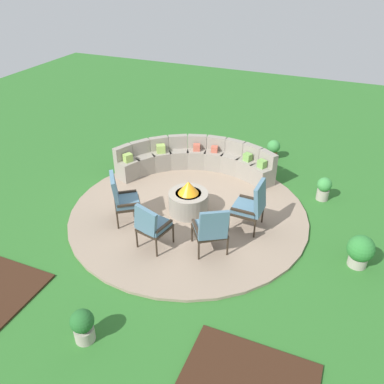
# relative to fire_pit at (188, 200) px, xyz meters

# --- Properties ---
(ground_plane) EXTENTS (24.00, 24.00, 0.00)m
(ground_plane) POSITION_rel_fire_pit_xyz_m (0.00, 0.00, -0.36)
(ground_plane) COLOR #2D6B28
(patio_circle) EXTENTS (5.19, 5.19, 0.06)m
(patio_circle) POSITION_rel_fire_pit_xyz_m (0.00, 0.00, -0.33)
(patio_circle) COLOR gray
(patio_circle) RESTS_ON ground_plane
(fire_pit) EXTENTS (0.86, 0.86, 0.76)m
(fire_pit) POSITION_rel_fire_pit_xyz_m (0.00, 0.00, 0.00)
(fire_pit) COLOR gray
(fire_pit) RESTS_ON patio_circle
(curved_stone_bench) EXTENTS (3.81, 1.90, 0.82)m
(curved_stone_bench) POSITION_rel_fire_pit_xyz_m (-0.55, 1.75, 0.03)
(curved_stone_bench) COLOR gray
(curved_stone_bench) RESTS_ON patio_circle
(lounge_chair_front_left) EXTENTS (0.76, 0.79, 1.12)m
(lounge_chair_front_left) POSITION_rel_fire_pit_xyz_m (-1.13, -0.83, 0.27)
(lounge_chair_front_left) COLOR #2D2319
(lounge_chair_front_left) RESTS_ON patio_circle
(lounge_chair_front_right) EXTENTS (0.64, 0.66, 1.02)m
(lounge_chair_front_right) POSITION_rel_fire_pit_xyz_m (-0.16, -1.38, 0.23)
(lounge_chair_front_right) COLOR #2D2319
(lounge_chair_front_right) RESTS_ON patio_circle
(lounge_chair_back_left) EXTENTS (0.83, 0.83, 1.02)m
(lounge_chair_back_left) POSITION_rel_fire_pit_xyz_m (0.91, -1.06, 0.23)
(lounge_chair_back_left) COLOR #2D2319
(lounge_chair_back_left) RESTS_ON patio_circle
(lounge_chair_back_right) EXTENTS (0.64, 0.62, 1.09)m
(lounge_chair_back_right) POSITION_rel_fire_pit_xyz_m (1.40, -0.04, 0.26)
(lounge_chair_back_right) COLOR #2D2319
(lounge_chair_back_right) RESTS_ON patio_circle
(potted_plant_0) EXTENTS (0.36, 0.36, 0.57)m
(potted_plant_0) POSITION_rel_fire_pit_xyz_m (-0.13, -3.65, -0.05)
(potted_plant_0) COLOR #A89E8E
(potted_plant_0) RESTS_ON ground_plane
(potted_plant_1) EXTENTS (0.33, 0.33, 0.56)m
(potted_plant_1) POSITION_rel_fire_pit_xyz_m (2.65, 1.76, -0.05)
(potted_plant_1) COLOR #A89E8E
(potted_plant_1) RESTS_ON ground_plane
(potted_plant_2) EXTENTS (0.36, 0.36, 0.54)m
(potted_plant_2) POSITION_rel_fire_pit_xyz_m (1.09, 3.40, -0.05)
(potted_plant_2) COLOR brown
(potted_plant_2) RESTS_ON ground_plane
(potted_plant_3) EXTENTS (0.50, 0.50, 0.64)m
(potted_plant_3) POSITION_rel_fire_pit_xyz_m (3.54, -0.32, -0.01)
(potted_plant_3) COLOR #A89E8E
(potted_plant_3) RESTS_ON ground_plane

